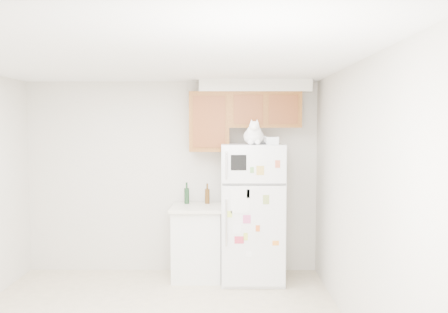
{
  "coord_description": "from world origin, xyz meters",
  "views": [
    {
      "loc": [
        0.71,
        -4.21,
        1.92
      ],
      "look_at": [
        0.68,
        1.55,
        1.55
      ],
      "focal_mm": 38.0,
      "sensor_mm": 36.0,
      "label": 1
    }
  ],
  "objects_px": {
    "bottle_green": "(187,193)",
    "cat": "(254,135)",
    "bottle_amber": "(207,194)",
    "storage_box_back": "(259,140)",
    "refrigerator": "(252,212)",
    "base_counter": "(197,242)",
    "storage_box_front": "(272,141)"
  },
  "relations": [
    {
      "from": "bottle_amber",
      "to": "base_counter",
      "type": "bearing_deg",
      "value": -124.63
    },
    {
      "from": "storage_box_back",
      "to": "base_counter",
      "type": "bearing_deg",
      "value": -172.26
    },
    {
      "from": "refrigerator",
      "to": "cat",
      "type": "bearing_deg",
      "value": -87.26
    },
    {
      "from": "storage_box_front",
      "to": "refrigerator",
      "type": "bearing_deg",
      "value": 154.89
    },
    {
      "from": "refrigerator",
      "to": "base_counter",
      "type": "xyz_separation_m",
      "value": [
        -0.69,
        0.07,
        -0.39
      ]
    },
    {
      "from": "cat",
      "to": "storage_box_back",
      "type": "distance_m",
      "value": 0.21
    },
    {
      "from": "refrigerator",
      "to": "cat",
      "type": "xyz_separation_m",
      "value": [
        0.01,
        -0.16,
        0.96
      ]
    },
    {
      "from": "cat",
      "to": "refrigerator",
      "type": "bearing_deg",
      "value": 92.74
    },
    {
      "from": "cat",
      "to": "storage_box_back",
      "type": "xyz_separation_m",
      "value": [
        0.08,
        0.19,
        -0.06
      ]
    },
    {
      "from": "storage_box_front",
      "to": "bottle_green",
      "type": "bearing_deg",
      "value": 163.39
    },
    {
      "from": "base_counter",
      "to": "cat",
      "type": "bearing_deg",
      "value": -18.65
    },
    {
      "from": "storage_box_front",
      "to": "base_counter",
      "type": "bearing_deg",
      "value": 170.27
    },
    {
      "from": "cat",
      "to": "bottle_green",
      "type": "distance_m",
      "value": 1.2
    },
    {
      "from": "refrigerator",
      "to": "bottle_green",
      "type": "bearing_deg",
      "value": 163.83
    },
    {
      "from": "storage_box_back",
      "to": "bottle_green",
      "type": "bearing_deg",
      "value": 178.02
    },
    {
      "from": "refrigerator",
      "to": "storage_box_back",
      "type": "xyz_separation_m",
      "value": [
        0.08,
        0.03,
        0.9
      ]
    },
    {
      "from": "base_counter",
      "to": "bottle_green",
      "type": "height_order",
      "value": "bottle_green"
    },
    {
      "from": "bottle_green",
      "to": "bottle_amber",
      "type": "relative_size",
      "value": 1.06
    },
    {
      "from": "refrigerator",
      "to": "cat",
      "type": "height_order",
      "value": "cat"
    },
    {
      "from": "bottle_green",
      "to": "cat",
      "type": "bearing_deg",
      "value": -25.63
    },
    {
      "from": "refrigerator",
      "to": "bottle_amber",
      "type": "relative_size",
      "value": 6.54
    },
    {
      "from": "refrigerator",
      "to": "cat",
      "type": "distance_m",
      "value": 0.98
    },
    {
      "from": "base_counter",
      "to": "bottle_amber",
      "type": "bearing_deg",
      "value": 55.37
    },
    {
      "from": "bottle_amber",
      "to": "storage_box_back",
      "type": "bearing_deg",
      "value": -18.96
    },
    {
      "from": "cat",
      "to": "storage_box_front",
      "type": "distance_m",
      "value": 0.24
    },
    {
      "from": "bottle_amber",
      "to": "refrigerator",
      "type": "bearing_deg",
      "value": -23.83
    },
    {
      "from": "refrigerator",
      "to": "bottle_amber",
      "type": "distance_m",
      "value": 0.65
    },
    {
      "from": "cat",
      "to": "bottle_green",
      "type": "xyz_separation_m",
      "value": [
        -0.84,
        0.4,
        -0.76
      ]
    },
    {
      "from": "refrigerator",
      "to": "bottle_amber",
      "type": "height_order",
      "value": "refrigerator"
    },
    {
      "from": "refrigerator",
      "to": "storage_box_front",
      "type": "distance_m",
      "value": 0.93
    },
    {
      "from": "refrigerator",
      "to": "cat",
      "type": "relative_size",
      "value": 3.92
    },
    {
      "from": "storage_box_front",
      "to": "cat",
      "type": "bearing_deg",
      "value": -167.4
    }
  ]
}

